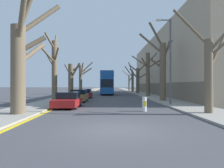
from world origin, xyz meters
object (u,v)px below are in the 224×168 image
Objects in this scene: street_tree_right_3 at (138,79)px; parked_car_0 at (68,100)px; street_tree_left_1 at (54,68)px; street_tree_right_5 at (129,82)px; street_tree_left_0 at (21,61)px; street_tree_right_0 at (209,69)px; double_decker_bus at (107,82)px; lamp_post at (169,57)px; parked_car_2 at (85,94)px; street_tree_left_3 at (81,78)px; street_tree_right_2 at (148,73)px; street_tree_right_4 at (132,80)px; traffic_bollard at (144,104)px; street_tree_left_2 at (71,79)px; street_tree_right_1 at (162,67)px; parked_car_1 at (79,96)px.

street_tree_right_3 is 1.74× the size of parked_car_0.
street_tree_left_1 is 42.68m from street_tree_right_5.
street_tree_right_0 is (11.98, 0.14, -0.47)m from street_tree_left_0.
double_decker_bus is 22.51m from lamp_post.
street_tree_right_0 is at bearing -59.10° from parked_car_2.
street_tree_right_2 reaches higher than street_tree_left_3.
street_tree_right_4 is 14.21m from double_decker_bus.
traffic_bollard is (8.47, -7.13, -3.20)m from street_tree_left_1.
parked_car_2 is (2.31, -1.06, -2.19)m from street_tree_left_2.
street_tree_right_4 is (11.91, 22.01, 0.40)m from street_tree_left_2.
street_tree_left_2 is 34.23m from street_tree_right_5.
street_tree_right_2 is at bearing 88.77° from street_tree_right_1.
street_tree_left_2 is 10.14m from street_tree_left_3.
street_tree_right_3 is 0.92× the size of lamp_post.
parked_car_0 is at bearing -122.22° from street_tree_right_2.
street_tree_left_3 is 24.94m from street_tree_right_5.
parked_car_0 is (-9.91, 4.20, -2.31)m from street_tree_right_0.
traffic_bollard is (-3.69, -28.43, -2.71)m from street_tree_right_3.
parked_car_1 is 1.05× the size of parked_car_2.
street_tree_left_0 is at bearing -87.55° from street_tree_left_1.
street_tree_right_4 is at bearing 67.42° from parked_car_2.
street_tree_right_2 is (11.94, -7.99, 0.65)m from street_tree_left_3.
double_decker_bus is at bearing 59.95° from street_tree_left_2.
street_tree_right_5 is at bearing 88.89° from lamp_post.
street_tree_right_1 is at bearing 41.59° from street_tree_left_0.
traffic_bollard is at bearing 12.34° from street_tree_left_0.
street_tree_right_5 is 1.53× the size of parked_car_2.
street_tree_left_1 is at bearing -106.73° from street_tree_right_5.
street_tree_right_3 is at bearing 11.03° from street_tree_left_3.
street_tree_right_1 is 1.26× the size of street_tree_right_2.
street_tree_left_2 is at bearing -120.05° from double_decker_bus.
street_tree_left_2 is at bearing 99.78° from parked_car_0.
street_tree_left_0 is 23.18m from street_tree_right_2.
parked_car_2 is at bearing 128.69° from lamp_post.
street_tree_right_3 is 0.94× the size of street_tree_right_4.
street_tree_right_1 is (11.74, -17.53, 0.69)m from street_tree_left_3.
parked_car_0 is (2.45, -4.56, -3.09)m from street_tree_left_1.
parked_car_1 reaches higher than traffic_bollard.
street_tree_right_2 is at bearing -90.05° from street_tree_right_5.
street_tree_left_0 is 27.65m from double_decker_bus.
double_decker_bus is (-6.59, -3.05, -0.70)m from street_tree_right_3.
street_tree_right_0 is 19.79m from street_tree_right_2.
street_tree_left_1 is 6.03m from parked_car_0.
lamp_post is (-0.63, -4.87, 0.47)m from street_tree_right_1.
street_tree_right_4 is 38.27m from traffic_bollard.
double_decker_bus is (5.43, 9.38, -0.30)m from street_tree_left_2.
street_tree_left_2 is 8.10m from parked_car_1.
double_decker_bus is (5.25, -0.74, -0.76)m from street_tree_left_3.
lamp_post is 7.75× the size of traffic_bollard.
street_tree_right_1 is 4.93m from lamp_post.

